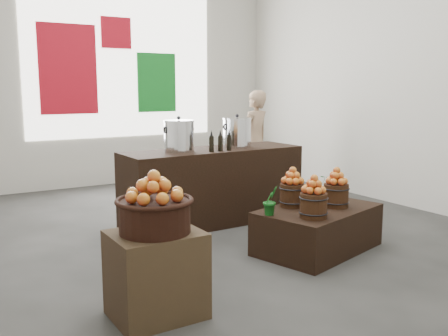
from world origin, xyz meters
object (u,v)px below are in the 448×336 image
wicker_basket (155,217)px  counter (213,186)px  crate (156,274)px  display_table (318,229)px  stock_pot_center (237,133)px  shopper (255,141)px  stock_pot_left (179,137)px

wicker_basket → counter: counter is taller
crate → display_table: bearing=14.8°
display_table → counter: size_ratio=0.57×
display_table → stock_pot_center: 1.69m
wicker_basket → counter: size_ratio=0.23×
wicker_basket → shopper: shopper is taller
counter → display_table: bearing=-76.8°
counter → shopper: size_ratio=1.39×
display_table → stock_pot_left: (-0.83, 1.44, 0.85)m
crate → display_table: (1.98, 0.52, -0.09)m
counter → stock_pot_left: (-0.45, -0.01, 0.62)m
wicker_basket → counter: (1.60, 1.98, -0.29)m
stock_pot_left → stock_pot_center: size_ratio=1.00×
wicker_basket → stock_pot_left: stock_pot_left is taller
stock_pot_center → shopper: (1.17, 1.31, -0.28)m
crate → stock_pot_center: (1.95, 1.98, 0.76)m
counter → shopper: shopper is taller
stock_pot_left → display_table: bearing=-60.1°
crate → counter: bearing=51.0°
counter → wicker_basket: bearing=-130.5°
crate → wicker_basket: bearing=0.0°
crate → counter: counter is taller
wicker_basket → display_table: bearing=14.8°
wicker_basket → shopper: 4.53m
stock_pot_left → shopper: size_ratio=0.21×
stock_pot_left → stock_pot_center: (0.80, 0.02, 0.00)m
wicker_basket → counter: bearing=51.0°
counter → stock_pot_center: 0.71m
stock_pot_left → stock_pot_center: 0.80m
counter → stock_pot_center: (0.35, 0.01, 0.62)m
stock_pot_center → shopper: shopper is taller
crate → shopper: size_ratio=0.39×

